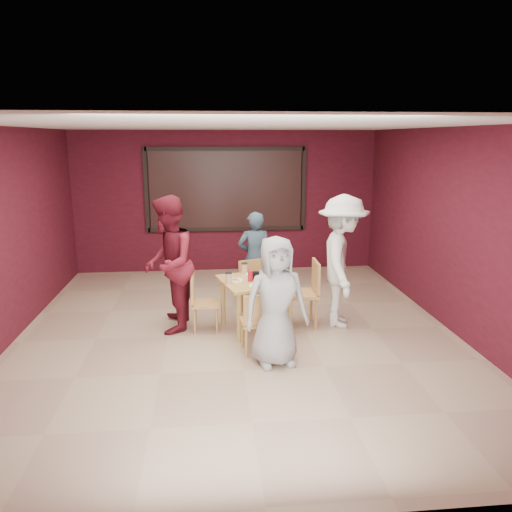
{
  "coord_description": "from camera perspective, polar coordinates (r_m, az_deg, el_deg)",
  "views": [
    {
      "loc": [
        -0.38,
        -6.48,
        2.65
      ],
      "look_at": [
        0.27,
        0.16,
        1.07
      ],
      "focal_mm": 35.0,
      "sensor_mm": 36.0,
      "label": 1
    }
  ],
  "objects": [
    {
      "name": "diner_front",
      "position": [
        5.87,
        2.29,
        -5.22
      ],
      "size": [
        0.84,
        0.62,
        1.56
      ],
      "primitive_type": "imported",
      "rotation": [
        0.0,
        0.0,
        0.18
      ],
      "color": "#9A9A9A",
      "rests_on": "floor"
    },
    {
      "name": "chair_left",
      "position": [
        7.03,
        -6.34,
        -5.0
      ],
      "size": [
        0.39,
        0.39,
        0.78
      ],
      "color": "#B47646",
      "rests_on": "floor"
    },
    {
      "name": "diner_left",
      "position": [
        6.99,
        -9.98,
        -0.94
      ],
      "size": [
        0.75,
        0.95,
        1.9
      ],
      "primitive_type": "imported",
      "rotation": [
        0.0,
        0.0,
        -1.61
      ],
      "color": "maroon",
      "rests_on": "floor"
    },
    {
      "name": "chair_front",
      "position": [
        6.23,
        0.19,
        -7.27
      ],
      "size": [
        0.42,
        0.42,
        0.81
      ],
      "color": "#B47646",
      "rests_on": "floor"
    },
    {
      "name": "diner_back",
      "position": [
        8.08,
        -0.15,
        -0.2
      ],
      "size": [
        0.56,
        0.38,
        1.51
      ],
      "primitive_type": "imported",
      "rotation": [
        0.0,
        0.0,
        3.18
      ],
      "color": "#304456",
      "rests_on": "floor"
    },
    {
      "name": "chair_back",
      "position": [
        7.69,
        -0.3,
        -3.18
      ],
      "size": [
        0.51,
        0.51,
        0.82
      ],
      "color": "#B47646",
      "rests_on": "floor"
    },
    {
      "name": "floor",
      "position": [
        7.01,
        -2.12,
        -8.86
      ],
      "size": [
        7.0,
        7.0,
        0.0
      ],
      "primitive_type": "plane",
      "color": "tan",
      "rests_on": "ground"
    },
    {
      "name": "dining_table",
      "position": [
        6.96,
        -0.05,
        -3.43
      ],
      "size": [
        1.12,
        1.12,
        0.88
      ],
      "color": "tan",
      "rests_on": "floor"
    },
    {
      "name": "window_blinds",
      "position": [
        9.98,
        -3.44,
        7.6
      ],
      "size": [
        3.0,
        0.02,
        1.5
      ],
      "primitive_type": "cube",
      "color": "black"
    },
    {
      "name": "chair_right",
      "position": [
        7.18,
        5.83,
        -3.81
      ],
      "size": [
        0.47,
        0.47,
        0.95
      ],
      "color": "#B47646",
      "rests_on": "floor"
    },
    {
      "name": "diner_right",
      "position": [
        7.17,
        9.84,
        -0.6
      ],
      "size": [
        0.95,
        1.34,
        1.89
      ],
      "primitive_type": "imported",
      "rotation": [
        0.0,
        0.0,
        1.35
      ],
      "color": "silver",
      "rests_on": "floor"
    }
  ]
}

